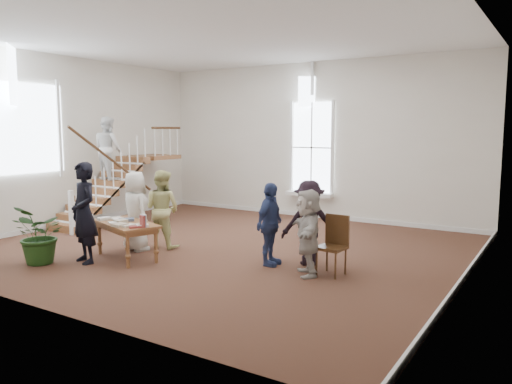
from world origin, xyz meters
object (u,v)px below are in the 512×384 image
Objects in this scene: elderly_woman at (135,211)px; woman_cluster_a at (270,224)px; woman_cluster_b at (309,223)px; floor_plant at (41,235)px; police_officer at (84,213)px; woman_cluster_c at (308,232)px; side_chair at (334,241)px; person_yellow at (162,209)px; library_table at (126,227)px.

elderly_woman is 1.07× the size of woman_cluster_a.
woman_cluster_b is 1.41× the size of floor_plant.
police_officer reaches higher than woman_cluster_c.
woman_cluster_b reaches higher than side_chair.
elderly_woman reaches higher than side_chair.
person_yellow is 4.01m from side_chair.
woman_cluster_c reaches higher than side_chair.
woman_cluster_c is (3.93, 0.29, -0.08)m from elderly_woman.
police_officer is 0.91m from floor_plant.
side_chair is (0.67, -0.35, -0.21)m from woman_cluster_b.
woman_cluster_b is (0.60, 0.45, 0.02)m from woman_cluster_a.
person_yellow is 1.60× the size of side_chair.
police_officer is 4.33m from woman_cluster_b.
woman_cluster_c reaches higher than floor_plant.
library_table is at bearing -157.93° from side_chair.
police_officer is at bearing -7.59° from woman_cluster_b.
person_yellow reaches higher than woman_cluster_b.
police_officer is 4.32m from woman_cluster_c.
floor_plant is at bearing -113.83° from library_table.
floor_plant is (-4.66, -2.07, -0.20)m from woman_cluster_c.
woman_cluster_b is 1.05× the size of woman_cluster_c.
woman_cluster_c is (0.90, -0.20, -0.02)m from woman_cluster_a.
woman_cluster_a reaches higher than floor_plant.
library_table is 3.63m from woman_cluster_b.
woman_cluster_a is 1.38× the size of floor_plant.
elderly_woman is at bearing 101.41° from police_officer.
person_yellow is at bearing 93.10° from police_officer.
woman_cluster_c is at bearing 76.74° from woman_cluster_b.
woman_cluster_a is at bearing -170.33° from side_chair.
police_officer is 1.71× the size of floor_plant.
person_yellow is (-0.06, 1.11, 0.20)m from library_table.
person_yellow reaches higher than woman_cluster_a.
library_table is 4.13m from side_chair.
side_chair is at bearing 96.26° from woman_cluster_c.
person_yellow is at bearing -126.36° from woman_cluster_c.
woman_cluster_c is 1.35× the size of floor_plant.
woman_cluster_b reaches higher than woman_cluster_a.
police_officer reaches higher than library_table.
woman_cluster_c is at bearing -107.07° from woman_cluster_a.
police_officer is 1.26m from elderly_woman.
side_chair is at bearing 38.74° from police_officer.
side_chair is (4.30, 0.60, -0.25)m from elderly_woman.
person_yellow is 1.10× the size of woman_cluster_c.
person_yellow is at bearing -173.58° from side_chair.
elderly_woman reaches higher than library_table.
floor_plant is 5.56m from side_chair.
floor_plant is (-0.72, -1.77, -0.27)m from elderly_woman.
person_yellow is 2.51m from floor_plant.
person_yellow is 2.73m from woman_cluster_a.
floor_plant is at bearing 86.66° from elderly_woman.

